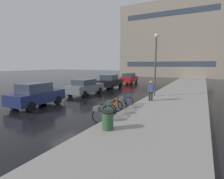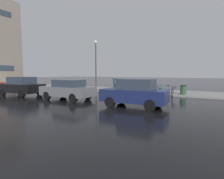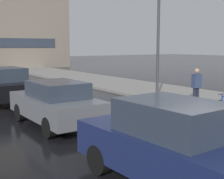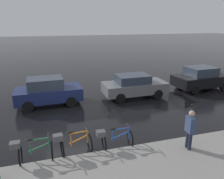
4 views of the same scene
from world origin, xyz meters
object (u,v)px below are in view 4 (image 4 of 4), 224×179
object	(u,v)px
car_navy	(48,91)
bicycle_third	(113,138)
bicycle_nearest	(32,151)
car_grey	(134,86)
bicycle_second	(72,143)
pedestrian	(190,129)
car_black	(201,78)

from	to	relation	value
car_navy	bicycle_third	bearing A→B (deg)	22.40
bicycle_nearest	car_navy	size ratio (longest dim) A/B	0.36
bicycle_third	car_grey	world-z (taller)	car_grey
bicycle_second	bicycle_third	world-z (taller)	bicycle_second
car_navy	pedestrian	size ratio (longest dim) A/B	2.28
bicycle_nearest	car_navy	world-z (taller)	car_navy
bicycle_second	car_grey	distance (m)	7.32
bicycle_nearest	pedestrian	distance (m)	5.87
car_navy	car_black	world-z (taller)	same
pedestrian	bicycle_nearest	bearing A→B (deg)	-99.35
car_grey	pedestrian	distance (m)	6.64
bicycle_third	pedestrian	distance (m)	2.96
pedestrian	bicycle_second	bearing A→B (deg)	-103.76
bicycle_third	pedestrian	xyz separation A→B (m)	(1.01, 2.73, 0.49)
car_navy	car_grey	world-z (taller)	car_navy
bicycle_nearest	bicycle_second	world-z (taller)	bicycle_nearest
bicycle_second	car_navy	distance (m)	5.76
bicycle_nearest	car_black	xyz separation A→B (m)	(-5.92, 11.64, 0.33)
bicycle_nearest	bicycle_second	distance (m)	1.44
bicycle_second	bicycle_third	bearing A→B (deg)	88.18
bicycle_nearest	car_navy	xyz separation A→B (m)	(-5.81, 0.67, 0.34)
bicycle_third	car_grey	xyz separation A→B (m)	(-5.62, 3.15, 0.31)
bicycle_second	car_grey	world-z (taller)	car_grey
bicycle_nearest	car_black	distance (m)	13.06
bicycle_second	car_navy	size ratio (longest dim) A/B	0.36
bicycle_second	pedestrian	bearing A→B (deg)	76.24
bicycle_second	car_grey	size ratio (longest dim) A/B	0.34
bicycle_third	bicycle_nearest	bearing A→B (deg)	-88.84
bicycle_third	car_black	size ratio (longest dim) A/B	0.33
bicycle_second	bicycle_nearest	bearing A→B (deg)	-85.50
car_grey	pedestrian	bearing A→B (deg)	-3.57
car_grey	bicycle_second	bearing A→B (deg)	-40.51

